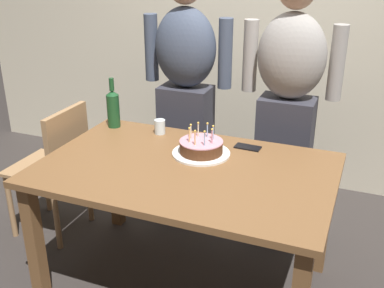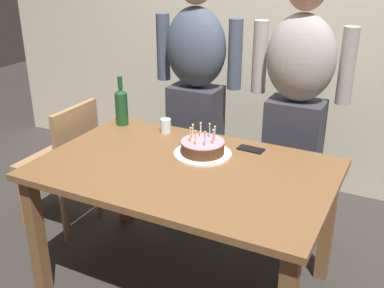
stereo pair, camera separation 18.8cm
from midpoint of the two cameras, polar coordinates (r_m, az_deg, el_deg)
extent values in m
plane|color=#332D2B|center=(2.78, -2.73, -16.67)|extent=(10.00, 10.00, 0.00)
cube|color=beige|center=(3.63, 7.41, 15.35)|extent=(5.20, 0.10, 2.60)
cube|color=brown|center=(2.39, -3.05, -3.21)|extent=(1.50, 0.96, 0.03)
cube|color=brown|center=(2.63, -20.72, -11.50)|extent=(0.07, 0.07, 0.70)
cube|color=brown|center=(3.17, -11.01, -4.07)|extent=(0.07, 0.07, 0.70)
cube|color=brown|center=(2.75, 13.98, -8.86)|extent=(0.07, 0.07, 0.70)
cylinder|color=white|center=(2.51, -1.01, -1.19)|extent=(0.31, 0.31, 0.01)
cylinder|color=#512D19|center=(2.49, -1.02, -0.42)|extent=(0.23, 0.23, 0.06)
cylinder|color=#D18E9E|center=(2.48, -1.02, 0.29)|extent=(0.24, 0.24, 0.01)
cylinder|color=#93B7DB|center=(2.48, 0.45, 1.26)|extent=(0.01, 0.01, 0.07)
sphere|color=#F9C64C|center=(2.47, 0.45, 2.19)|extent=(0.01, 0.01, 0.01)
cylinder|color=#93B7DB|center=(2.52, -0.24, 1.60)|extent=(0.01, 0.01, 0.07)
sphere|color=#F9C64C|center=(2.50, -0.24, 2.52)|extent=(0.01, 0.01, 0.01)
cylinder|color=beige|center=(2.53, -1.36, 1.66)|extent=(0.01, 0.01, 0.07)
sphere|color=#F9C64C|center=(2.51, -1.37, 2.58)|extent=(0.01, 0.01, 0.01)
cylinder|color=beige|center=(2.50, -2.30, 1.42)|extent=(0.01, 0.01, 0.07)
sphere|color=#F9C64C|center=(2.48, -2.31, 2.34)|extent=(0.01, 0.01, 0.01)
cylinder|color=#EAB266|center=(2.45, -2.52, 0.99)|extent=(0.01, 0.01, 0.07)
sphere|color=#F9C64C|center=(2.44, -2.53, 1.92)|extent=(0.01, 0.01, 0.01)
cylinder|color=#EAB266|center=(2.42, -1.85, 0.63)|extent=(0.01, 0.01, 0.07)
sphere|color=#F9C64C|center=(2.40, -1.87, 1.58)|extent=(0.01, 0.01, 0.01)
cylinder|color=#93B7DB|center=(2.41, -0.68, 0.56)|extent=(0.01, 0.01, 0.07)
sphere|color=#F9C64C|center=(2.39, -0.69, 1.51)|extent=(0.01, 0.01, 0.01)
cylinder|color=pink|center=(2.43, 0.28, 0.83)|extent=(0.01, 0.01, 0.07)
sphere|color=#F9C64C|center=(2.42, 0.28, 1.77)|extent=(0.01, 0.01, 0.01)
cylinder|color=silver|center=(2.79, -5.90, 2.10)|extent=(0.06, 0.06, 0.09)
cylinder|color=#194723|center=(2.93, -11.46, 3.98)|extent=(0.08, 0.08, 0.21)
cone|color=#194723|center=(2.89, -11.64, 6.16)|extent=(0.08, 0.08, 0.03)
cylinder|color=#194723|center=(2.88, -11.72, 7.16)|extent=(0.03, 0.03, 0.08)
cube|color=black|center=(2.60, 4.82, -0.43)|extent=(0.15, 0.08, 0.01)
cube|color=#33333D|center=(3.26, -2.39, -0.76)|extent=(0.34, 0.23, 0.92)
ellipsoid|color=#424C60|center=(3.04, -2.62, 11.73)|extent=(0.41, 0.27, 0.52)
cylinder|color=#424C60|center=(2.98, 2.28, 10.98)|extent=(0.09, 0.09, 0.44)
cylinder|color=#424C60|center=(3.19, -6.73, 11.65)|extent=(0.09, 0.09, 0.44)
cube|color=#33333D|center=(3.07, 9.33, -2.68)|extent=(0.34, 0.23, 0.92)
ellipsoid|color=#9E9993|center=(2.83, 10.27, 10.55)|extent=(0.41, 0.27, 0.52)
cylinder|color=#9E9993|center=(2.83, 15.57, 9.52)|extent=(0.09, 0.09, 0.44)
cylinder|color=#9E9993|center=(2.93, 5.32, 10.70)|extent=(0.09, 0.09, 0.44)
cube|color=#A37A51|center=(3.18, -19.04, -2.69)|extent=(0.42, 0.42, 0.02)
cube|color=#A37A51|center=(2.99, -16.77, 0.32)|extent=(0.04, 0.40, 0.40)
cylinder|color=#A37A51|center=(3.52, -18.94, -4.49)|extent=(0.04, 0.04, 0.45)
cylinder|color=#A37A51|center=(3.29, -22.93, -7.09)|extent=(0.04, 0.04, 0.45)
cylinder|color=#A37A51|center=(3.31, -14.14, -5.69)|extent=(0.04, 0.04, 0.45)
cylinder|color=#A37A51|center=(3.07, -18.02, -8.60)|extent=(0.04, 0.04, 0.45)
camera|label=1|loc=(0.09, -92.25, -0.96)|focal=43.44mm
camera|label=2|loc=(0.09, 87.75, 0.96)|focal=43.44mm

